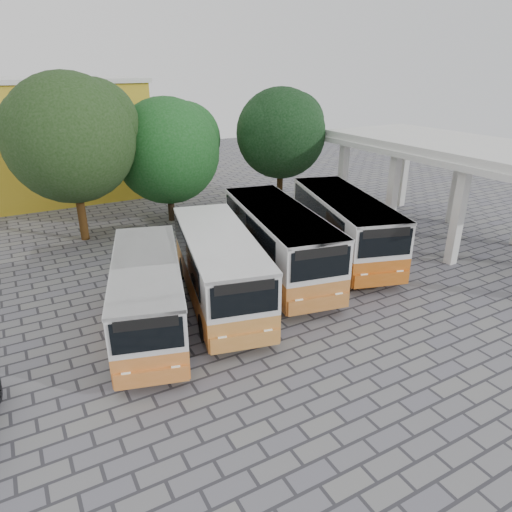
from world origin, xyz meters
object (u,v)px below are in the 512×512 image
bus_far_left (148,291)px  bus_far_right (344,223)px  bus_centre_left (219,264)px  bus_centre_right (278,238)px

bus_far_left → bus_far_right: size_ratio=0.87×
bus_far_left → bus_centre_left: bearing=28.0°
bus_far_left → bus_centre_left: (3.13, 0.66, 0.15)m
bus_centre_left → bus_centre_right: bus_centre_right is taller
bus_centre_left → bus_far_right: 7.66m
bus_centre_right → bus_far_right: bearing=15.7°
bus_far_left → bus_centre_left: size_ratio=0.92×
bus_far_left → bus_centre_left: 3.20m
bus_far_left → bus_centre_right: bearing=31.1°
bus_centre_right → bus_far_left: bearing=-154.0°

